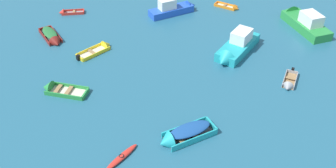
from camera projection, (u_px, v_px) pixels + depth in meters
The scene contains 11 objects.
motor_launch_green_near_camera at pixel (303, 21), 40.94m from camera, with size 2.73×7.00×2.49m.
rowboat_turquoise_outer_right at pixel (181, 136), 27.71m from camera, with size 4.61×2.54×1.46m.
rowboat_red_cluster_inner at pixel (66, 13), 43.70m from camera, with size 2.90×1.19×0.83m.
motor_launch_blue_far_left at pixel (174, 8), 43.51m from camera, with size 5.85×2.73×2.10m.
rowboat_yellow_outer_left at pixel (101, 48), 37.59m from camera, with size 3.73×2.86×1.13m.
rowboat_orange_back_row_center at pixel (232, 8), 44.70m from camera, with size 2.68×2.70×0.85m.
rowboat_grey_far_right at pixel (289, 84), 32.99m from camera, with size 2.46×2.83×0.92m.
rowboat_maroon_far_back at pixel (52, 37), 38.95m from camera, with size 2.51×4.26×1.24m.
rowboat_green_foreground_center at pixel (55, 89), 32.36m from camera, with size 4.08×3.00×1.31m.
motor_launch_turquoise_midfield_right at pixel (236, 48), 36.76m from camera, with size 6.06×5.76×2.37m.
kayak_red_near_left at pixel (122, 157), 26.41m from camera, with size 2.70×2.27×0.29m.
Camera 1 is at (-6.32, -2.96, 20.09)m, focal length 41.25 mm.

